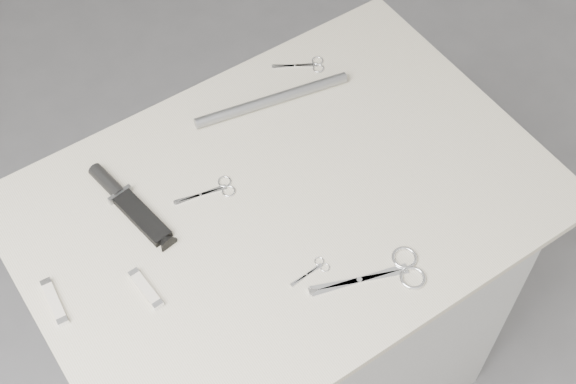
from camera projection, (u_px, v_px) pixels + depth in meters
ground at (286, 383)px, 2.28m from camera, size 4.00×4.00×0.01m
plinth at (286, 311)px, 1.91m from camera, size 0.90×0.60×0.90m
display_board at (285, 202)px, 1.54m from camera, size 1.00×0.70×0.02m
large_shears at (391, 272)px, 1.43m from camera, size 0.21×0.12×0.01m
embroidery_scissors_a at (215, 190)px, 1.54m from camera, size 0.12×0.06×0.00m
embroidery_scissors_b at (307, 65)px, 1.73m from camera, size 0.11×0.08×0.00m
tiny_scissors at (314, 270)px, 1.44m from camera, size 0.08×0.04×0.00m
sheathed_knife at (126, 201)px, 1.52m from camera, size 0.07×0.22×0.03m
pocket_knife_a at (54, 302)px, 1.40m from camera, size 0.03×0.10×0.01m
pocket_knife_b at (146, 289)px, 1.41m from camera, size 0.03×0.09×0.01m
metal_rail at (272, 100)px, 1.66m from camera, size 0.33×0.09×0.02m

